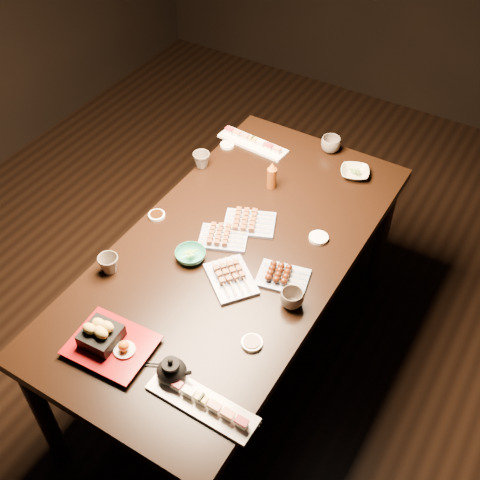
% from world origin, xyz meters
% --- Properties ---
extents(ground, '(5.00, 5.00, 0.00)m').
position_xyz_m(ground, '(0.00, 0.00, 0.00)').
color(ground, black).
rests_on(ground, ground).
extents(dining_table, '(1.04, 1.87, 0.75)m').
position_xyz_m(dining_table, '(0.20, -0.11, 0.38)').
color(dining_table, black).
rests_on(dining_table, ground).
extents(sushi_platter_near, '(0.40, 0.12, 0.05)m').
position_xyz_m(sushi_platter_near, '(0.48, -0.77, 0.77)').
color(sushi_platter_near, white).
rests_on(sushi_platter_near, dining_table).
extents(sushi_platter_far, '(0.37, 0.13, 0.04)m').
position_xyz_m(sushi_platter_far, '(-0.11, 0.57, 0.77)').
color(sushi_platter_far, white).
rests_on(sushi_platter_far, dining_table).
extents(yakitori_plate_center, '(0.24, 0.21, 0.05)m').
position_xyz_m(yakitori_plate_center, '(0.12, -0.07, 0.78)').
color(yakitori_plate_center, '#828EB6').
rests_on(yakitori_plate_center, dining_table).
extents(yakitori_plate_right, '(0.27, 0.26, 0.06)m').
position_xyz_m(yakitori_plate_right, '(0.27, -0.25, 0.78)').
color(yakitori_plate_right, '#828EB6').
rests_on(yakitori_plate_right, dining_table).
extents(yakitori_plate_left, '(0.26, 0.23, 0.06)m').
position_xyz_m(yakitori_plate_left, '(0.17, 0.06, 0.78)').
color(yakitori_plate_left, '#828EB6').
rests_on(yakitori_plate_left, dining_table).
extents(tsukune_plate, '(0.23, 0.19, 0.05)m').
position_xyz_m(tsukune_plate, '(0.44, -0.14, 0.78)').
color(tsukune_plate, '#828EB6').
rests_on(tsukune_plate, dining_table).
extents(edamame_bowl_green, '(0.17, 0.17, 0.04)m').
position_xyz_m(edamame_bowl_green, '(0.07, -0.24, 0.77)').
color(edamame_bowl_green, '#298068').
rests_on(edamame_bowl_green, dining_table).
extents(edamame_bowl_cream, '(0.17, 0.17, 0.03)m').
position_xyz_m(edamame_bowl_cream, '(0.43, 0.61, 0.77)').
color(edamame_bowl_cream, beige).
rests_on(edamame_bowl_cream, dining_table).
extents(tempura_tray, '(0.31, 0.25, 0.11)m').
position_xyz_m(tempura_tray, '(0.08, -0.75, 0.80)').
color(tempura_tray, black).
rests_on(tempura_tray, dining_table).
extents(teacup_near_left, '(0.09, 0.09, 0.08)m').
position_xyz_m(teacup_near_left, '(-0.17, -0.46, 0.79)').
color(teacup_near_left, brown).
rests_on(teacup_near_left, dining_table).
extents(teacup_mid_right, '(0.09, 0.09, 0.07)m').
position_xyz_m(teacup_mid_right, '(0.53, -0.24, 0.79)').
color(teacup_mid_right, brown).
rests_on(teacup_mid_right, dining_table).
extents(teacup_far_left, '(0.11, 0.11, 0.08)m').
position_xyz_m(teacup_far_left, '(-0.23, 0.29, 0.79)').
color(teacup_far_left, brown).
rests_on(teacup_far_left, dining_table).
extents(teacup_far_right, '(0.11, 0.11, 0.08)m').
position_xyz_m(teacup_far_right, '(0.24, 0.73, 0.79)').
color(teacup_far_right, brown).
rests_on(teacup_far_right, dining_table).
extents(teapot, '(0.16, 0.16, 0.10)m').
position_xyz_m(teapot, '(0.33, -0.73, 0.80)').
color(teapot, black).
rests_on(teapot, dining_table).
extents(condiment_bottle, '(0.06, 0.06, 0.14)m').
position_xyz_m(condiment_bottle, '(0.13, 0.33, 0.82)').
color(condiment_bottle, '#72330F').
rests_on(condiment_bottle, dining_table).
extents(sauce_dish_west, '(0.09, 0.09, 0.01)m').
position_xyz_m(sauce_dish_west, '(-0.20, -0.11, 0.76)').
color(sauce_dish_west, white).
rests_on(sauce_dish_west, dining_table).
extents(sauce_dish_east, '(0.10, 0.10, 0.01)m').
position_xyz_m(sauce_dish_east, '(0.47, 0.14, 0.76)').
color(sauce_dish_east, white).
rests_on(sauce_dish_east, dining_table).
extents(sauce_dish_se, '(0.10, 0.10, 0.01)m').
position_xyz_m(sauce_dish_se, '(0.50, -0.47, 0.76)').
color(sauce_dish_se, white).
rests_on(sauce_dish_se, dining_table).
extents(sauce_dish_nw, '(0.08, 0.08, 0.01)m').
position_xyz_m(sauce_dish_nw, '(-0.21, 0.49, 0.76)').
color(sauce_dish_nw, white).
rests_on(sauce_dish_nw, dining_table).
extents(chopsticks_near, '(0.19, 0.12, 0.01)m').
position_xyz_m(chopsticks_near, '(0.17, -0.77, 0.75)').
color(chopsticks_near, black).
rests_on(chopsticks_near, dining_table).
extents(chopsticks_se, '(0.24, 0.03, 0.01)m').
position_xyz_m(chopsticks_se, '(0.56, -0.74, 0.75)').
color(chopsticks_se, black).
rests_on(chopsticks_se, dining_table).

